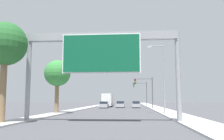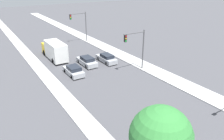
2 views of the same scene
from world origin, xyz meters
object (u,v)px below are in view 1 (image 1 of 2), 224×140
Objects in this scene: car_far_center at (136,105)px; palm_tree_background at (57,74)px; car_near_center at (104,105)px; sign_gantry at (101,51)px; traffic_light_near_intersection at (147,88)px; traffic_light_mid_block at (142,90)px; truck_box_primary at (108,100)px; street_lamp_right at (162,73)px; car_mid_left at (121,105)px; palm_tree_foreground at (5,45)px.

palm_tree_background is at bearing -114.59° from car_far_center.
car_far_center reaches higher than car_near_center.
sign_gantry reaches higher than traffic_light_near_intersection.
sign_gantry is 30.69m from traffic_light_near_intersection.
car_far_center is (3.50, 35.83, -5.38)m from sign_gantry.
car_far_center is 14.93m from traffic_light_mid_block.
traffic_light_mid_block reaches higher than truck_box_primary.
street_lamp_right reaches higher than car_near_center.
street_lamp_right is at bearing -64.72° from car_near_center.
car_near_center is at bearing -119.05° from traffic_light_mid_block.
truck_box_primary is 15.30m from traffic_light_near_intersection.
traffic_light_near_intersection is at bearing 54.45° from palm_tree_background.
sign_gantry is 42.55m from truck_box_primary.
car_mid_left is at bearing 131.62° from traffic_light_near_intersection.
truck_box_primary is 12.39m from traffic_light_mid_block.
traffic_light_near_intersection is at bearing -22.11° from car_near_center.
car_far_center is 0.63× the size of palm_tree_background.
car_mid_left is (3.50, 2.59, 0.02)m from car_near_center.
palm_tree_background reaches higher than traffic_light_mid_block.
palm_tree_background reaches higher than car_mid_left.
street_lamp_right is at bearing -71.24° from truck_box_primary.
car_mid_left is (0.00, 36.40, -5.38)m from sign_gantry.
sign_gantry is at bearing -96.33° from traffic_light_mid_block.
car_mid_left reaches higher than car_far_center.
sign_gantry reaches higher than car_mid_left.
traffic_light_mid_block is (5.56, 50.13, -1.59)m from sign_gantry.
traffic_light_near_intersection reaches higher than car_near_center.
traffic_light_near_intersection is 17.77m from street_lamp_right.
car_mid_left is 25.30m from street_lamp_right.
car_near_center is 0.64× the size of traffic_light_mid_block.
palm_tree_foreground reaches higher than palm_tree_background.
street_lamp_right is at bearing -86.67° from traffic_light_near_intersection.
sign_gantry is 36.79m from car_mid_left.
palm_tree_foreground is 0.89× the size of street_lamp_right.
palm_tree_background reaches higher than car_near_center.
traffic_light_near_intersection is at bearing -53.01° from truck_box_primary.
palm_tree_background is at bearing 122.04° from sign_gantry.
palm_tree_foreground is (-13.20, -52.02, 1.81)m from traffic_light_mid_block.
car_mid_left is at bearing 73.08° from palm_tree_background.
traffic_light_mid_block is (5.56, 13.73, 3.79)m from car_mid_left.
truck_box_primary is 44.50m from palm_tree_foreground.
palm_tree_foreground is 1.14× the size of palm_tree_background.
traffic_light_near_intersection is 22.42m from palm_tree_background.
truck_box_primary is 0.97× the size of palm_tree_foreground.
palm_tree_foreground is at bearing -104.24° from traffic_light_mid_block.
traffic_light_near_intersection is 0.69× the size of street_lamp_right.
car_mid_left is (-3.50, 0.57, 0.00)m from car_far_center.
sign_gantry is 1.85× the size of palm_tree_background.
palm_tree_background is at bearing -177.89° from street_lamp_right.
traffic_light_near_intersection is at bearing -48.38° from car_mid_left.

